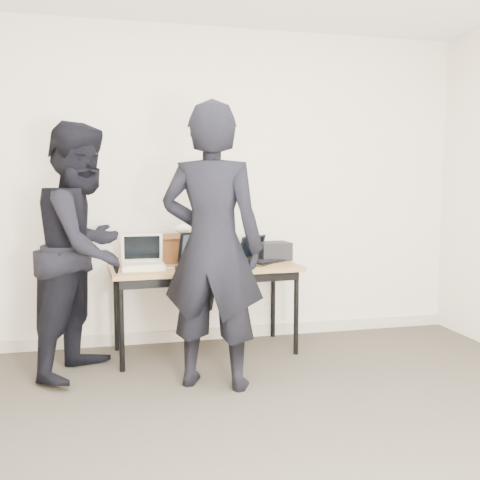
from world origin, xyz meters
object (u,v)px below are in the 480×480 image
object	(u,v)px
equipment_box	(273,251)
person_typist	(212,247)
desk	(205,273)
laptop_beige	(143,262)
leather_satchel	(179,247)
laptop_center	(204,258)
laptop_right	(259,256)
person_observer	(84,250)

from	to	relation	value
equipment_box	person_typist	xyz separation A→B (m)	(-0.70, -0.91, 0.16)
desk	laptop_beige	distance (m)	0.51
desk	equipment_box	size ratio (longest dim) A/B	5.75
desk	person_typist	distance (m)	0.77
desk	laptop_beige	world-z (taller)	laptop_beige
laptop_beige	leather_satchel	size ratio (longest dim) A/B	0.86
laptop_beige	equipment_box	world-z (taller)	laptop_beige
equipment_box	leather_satchel	bearing A→B (deg)	177.47
desk	leather_satchel	size ratio (longest dim) A/B	4.05
laptop_center	laptop_right	distance (m)	0.51
laptop_right	person_typist	bearing A→B (deg)	-158.07
laptop_right	person_typist	size ratio (longest dim) A/B	0.21
laptop_beige	laptop_right	size ratio (longest dim) A/B	0.81
laptop_right	leather_satchel	distance (m)	0.68
leather_satchel	laptop_center	bearing A→B (deg)	-60.77
laptop_center	person_typist	distance (m)	0.73
desk	person_observer	xyz separation A→B (m)	(-0.92, -0.24, 0.24)
person_typist	leather_satchel	bearing A→B (deg)	-59.37
leather_satchel	equipment_box	xyz separation A→B (m)	(0.81, -0.04, -0.05)
laptop_beige	person_observer	xyz separation A→B (m)	(-0.43, -0.21, 0.13)
laptop_center	leather_satchel	world-z (taller)	laptop_center
laptop_center	equipment_box	distance (m)	0.66
person_typist	desk	bearing A→B (deg)	-71.59
laptop_right	person_typist	xyz separation A→B (m)	(-0.55, -0.83, 0.19)
laptop_center	laptop_right	world-z (taller)	laptop_center
leather_satchel	equipment_box	bearing A→B (deg)	-10.31
leather_satchel	person_observer	size ratio (longest dim) A/B	0.21
desk	person_observer	distance (m)	0.98
desk	person_observer	size ratio (longest dim) A/B	0.85
laptop_right	person_typist	world-z (taller)	person_typist
laptop_center	leather_satchel	size ratio (longest dim) A/B	1.13
laptop_center	leather_satchel	distance (m)	0.30
laptop_right	laptop_center	bearing A→B (deg)	159.69
laptop_right	leather_satchel	xyz separation A→B (m)	(-0.67, 0.11, 0.08)
leather_satchel	laptop_beige	bearing A→B (deg)	-148.94
leather_satchel	equipment_box	distance (m)	0.81
laptop_beige	person_typist	xyz separation A→B (m)	(0.43, -0.69, 0.18)
laptop_beige	laptop_right	bearing A→B (deg)	8.35
desk	laptop_right	distance (m)	0.51
leather_satchel	desk	bearing A→B (deg)	-59.45
laptop_beige	person_typist	size ratio (longest dim) A/B	0.17
leather_satchel	equipment_box	world-z (taller)	leather_satchel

